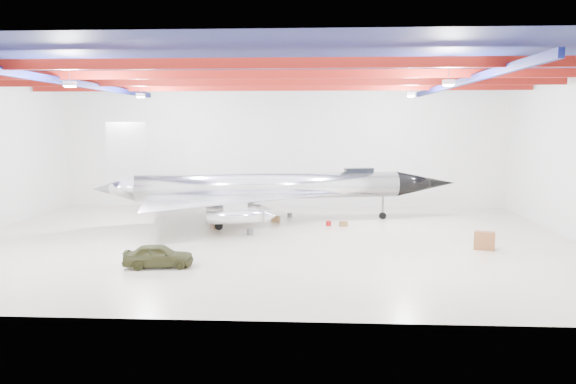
{
  "coord_description": "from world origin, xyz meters",
  "views": [
    {
      "loc": [
        3.34,
        -35.78,
        7.57
      ],
      "look_at": [
        1.26,
        2.0,
        2.96
      ],
      "focal_mm": 35.0,
      "sensor_mm": 36.0,
      "label": 1
    }
  ],
  "objects": [
    {
      "name": "parts_bin",
      "position": [
        5.21,
        5.42,
        0.19
      ],
      "size": [
        0.62,
        0.54,
        0.38
      ],
      "primitive_type": "cube",
      "rotation": [
        0.0,
        0.0,
        0.2
      ],
      "color": "olive",
      "rests_on": "floor"
    },
    {
      "name": "toolbox_red",
      "position": [
        -4.74,
        6.1,
        0.15
      ],
      "size": [
        0.48,
        0.41,
        0.3
      ],
      "primitive_type": "cube",
      "rotation": [
        0.0,
        0.0,
        -0.15
      ],
      "color": "#9D0F12",
      "rests_on": "floor"
    },
    {
      "name": "crate_ply",
      "position": [
        -4.0,
        3.95,
        0.18
      ],
      "size": [
        0.61,
        0.55,
        0.36
      ],
      "primitive_type": "cube",
      "rotation": [
        0.0,
        0.0,
        0.34
      ],
      "color": "olive",
      "rests_on": "floor"
    },
    {
      "name": "engine_drum",
      "position": [
        -1.33,
        1.84,
        0.2
      ],
      "size": [
        0.54,
        0.54,
        0.41
      ],
      "primitive_type": "cylinder",
      "rotation": [
        0.0,
        0.0,
        -0.22
      ],
      "color": "#59595B",
      "rests_on": "floor"
    },
    {
      "name": "ceiling",
      "position": [
        0.0,
        0.0,
        11.0
      ],
      "size": [
        40.0,
        40.0,
        0.0
      ],
      "primitive_type": "plane",
      "rotation": [
        3.14,
        0.0,
        0.0
      ],
      "color": "#0A0F38",
      "rests_on": "wall_back"
    },
    {
      "name": "wall_back",
      "position": [
        0.0,
        15.0,
        5.5
      ],
      "size": [
        40.0,
        0.0,
        40.0
      ],
      "primitive_type": "plane",
      "rotation": [
        1.57,
        0.0,
        0.0
      ],
      "color": "silver",
      "rests_on": "floor"
    },
    {
      "name": "jeep",
      "position": [
        -5.13,
        -7.08,
        0.62
      ],
      "size": [
        3.84,
        1.99,
        1.25
      ],
      "primitive_type": "imported",
      "rotation": [
        0.0,
        0.0,
        1.72
      ],
      "color": "#393C1E",
      "rests_on": "floor"
    },
    {
      "name": "floor",
      "position": [
        0.0,
        0.0,
        0.0
      ],
      "size": [
        40.0,
        40.0,
        0.0
      ],
      "primitive_type": "plane",
      "color": "beige",
      "rests_on": "ground"
    },
    {
      "name": "desk",
      "position": [
        13.37,
        -1.94,
        0.55
      ],
      "size": [
        1.33,
        0.97,
        1.1
      ],
      "primitive_type": "cube",
      "rotation": [
        0.0,
        0.0,
        -0.35
      ],
      "color": "brown",
      "rests_on": "floor"
    },
    {
      "name": "ceiling_structure",
      "position": [
        0.0,
        0.0,
        10.32
      ],
      "size": [
        39.5,
        29.5,
        1.08
      ],
      "color": "maroon",
      "rests_on": "ceiling"
    },
    {
      "name": "tool_chest",
      "position": [
        4.1,
        5.57,
        0.18
      ],
      "size": [
        0.48,
        0.48,
        0.37
      ],
      "primitive_type": "cylinder",
      "rotation": [
        0.0,
        0.0,
        0.2
      ],
      "color": "#9D0F12",
      "rests_on": "floor"
    },
    {
      "name": "jet_aircraft",
      "position": [
        -0.45,
        6.81,
        2.52
      ],
      "size": [
        27.96,
        19.14,
        7.7
      ],
      "rotation": [
        0.0,
        0.0,
        0.21
      ],
      "color": "silver",
      "rests_on": "floor"
    },
    {
      "name": "oil_barrel",
      "position": [
        0.03,
        6.98,
        0.21
      ],
      "size": [
        0.69,
        0.59,
        0.43
      ],
      "primitive_type": "cube",
      "rotation": [
        0.0,
        0.0,
        -0.18
      ],
      "color": "olive",
      "rests_on": "floor"
    },
    {
      "name": "spares_box",
      "position": [
        1.0,
        9.33,
        0.18
      ],
      "size": [
        0.5,
        0.5,
        0.35
      ],
      "primitive_type": "cylinder",
      "rotation": [
        0.0,
        0.0,
        0.34
      ],
      "color": "#59595B",
      "rests_on": "floor"
    },
    {
      "name": "crate_small",
      "position": [
        -4.7,
        7.1,
        0.11
      ],
      "size": [
        0.4,
        0.36,
        0.23
      ],
      "primitive_type": "cube",
      "rotation": [
        0.0,
        0.0,
        0.34
      ],
      "color": "#59595B",
      "rests_on": "floor"
    }
  ]
}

